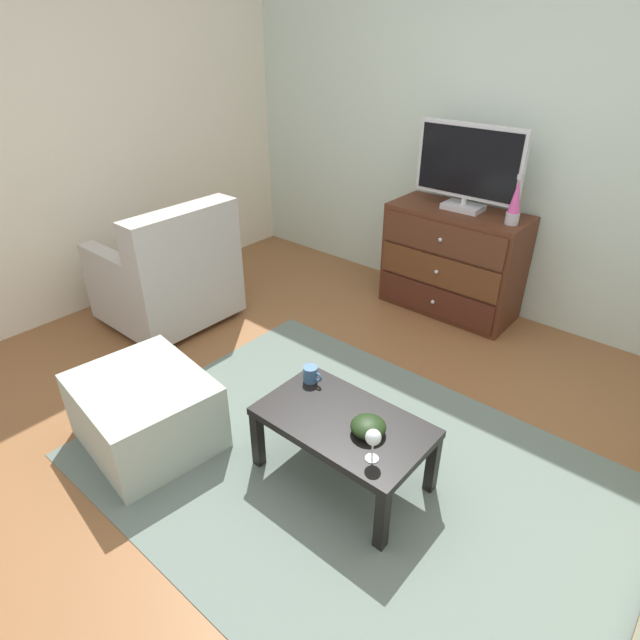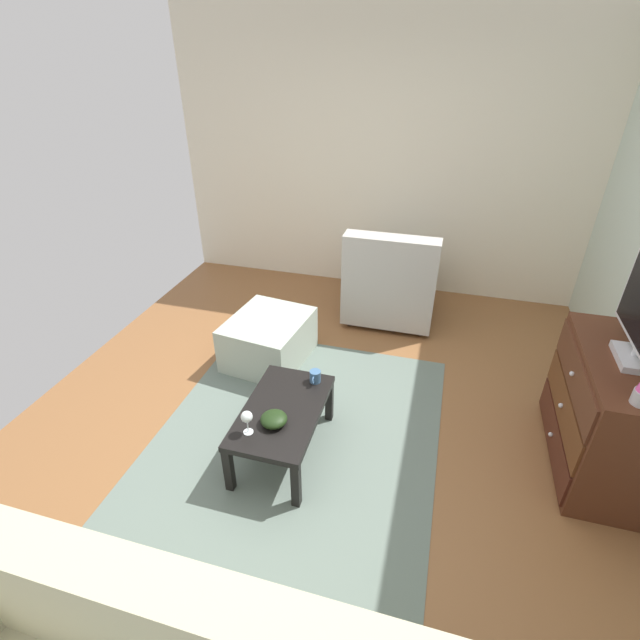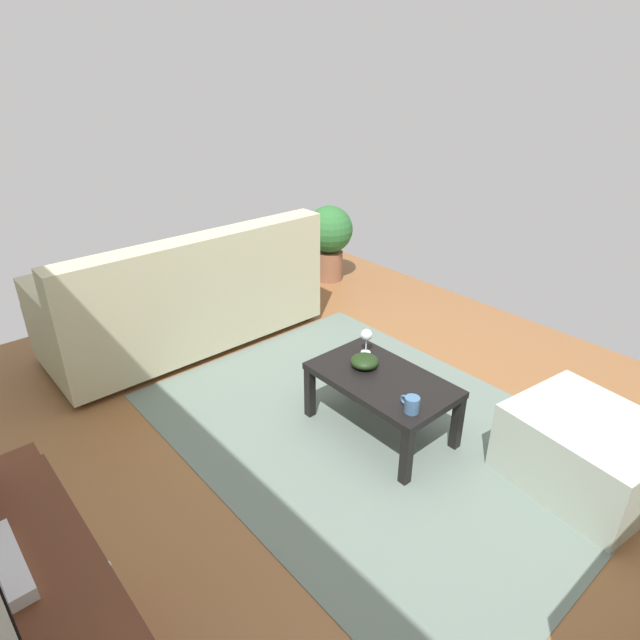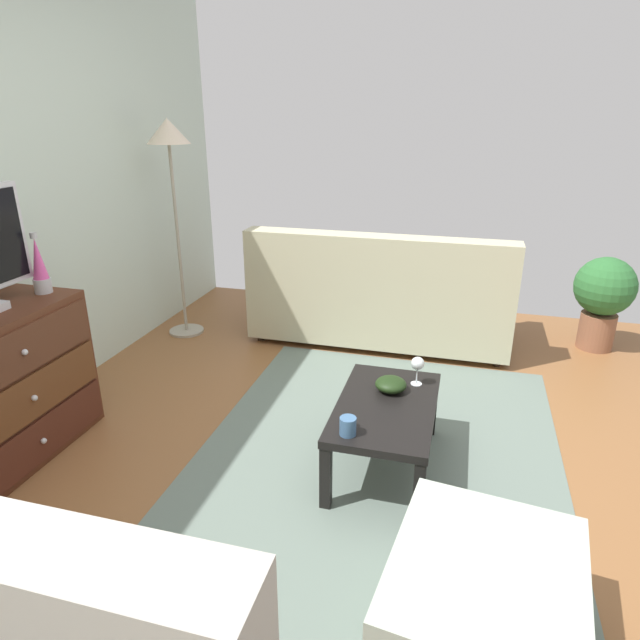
% 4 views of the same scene
% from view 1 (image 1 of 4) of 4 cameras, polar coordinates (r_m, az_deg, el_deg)
% --- Properties ---
extents(ground_plane, '(5.55, 4.47, 0.05)m').
position_cam_1_polar(ground_plane, '(2.98, 2.54, -12.74)').
color(ground_plane, brown).
extents(wall_accent_rear, '(5.55, 0.12, 2.75)m').
position_cam_1_polar(wall_accent_rear, '(4.02, 21.98, 19.08)').
color(wall_accent_rear, silver).
rests_on(wall_accent_rear, ground_plane).
extents(wall_plain_left, '(0.12, 4.47, 2.75)m').
position_cam_1_polar(wall_plain_left, '(4.28, -26.39, 18.75)').
color(wall_plain_left, silver).
rests_on(wall_plain_left, ground_plane).
extents(area_rug, '(2.60, 1.90, 0.01)m').
position_cam_1_polar(area_rug, '(2.76, 3.28, -16.26)').
color(area_rug, slate).
rests_on(area_rug, ground_plane).
extents(dresser, '(1.01, 0.49, 0.81)m').
position_cam_1_polar(dresser, '(4.11, 14.28, 6.21)').
color(dresser, '#4F2817').
rests_on(dresser, ground_plane).
extents(tv, '(0.78, 0.18, 0.59)m').
position_cam_1_polar(tv, '(3.90, 15.95, 15.92)').
color(tv, silver).
rests_on(tv, dresser).
extents(lava_lamp, '(0.09, 0.09, 0.33)m').
position_cam_1_polar(lava_lamp, '(3.74, 20.57, 11.92)').
color(lava_lamp, '#B7B7BC').
rests_on(lava_lamp, dresser).
extents(coffee_table, '(0.82, 0.48, 0.37)m').
position_cam_1_polar(coffee_table, '(2.53, 2.57, -11.67)').
color(coffee_table, black).
rests_on(coffee_table, ground_plane).
extents(wine_glass, '(0.07, 0.07, 0.16)m').
position_cam_1_polar(wine_glass, '(2.24, 5.84, -12.75)').
color(wine_glass, silver).
rests_on(wine_glass, coffee_table).
extents(mug, '(0.11, 0.08, 0.08)m').
position_cam_1_polar(mug, '(2.70, -1.01, -5.95)').
color(mug, '#3F658F').
rests_on(mug, coffee_table).
extents(bowl_decorative, '(0.16, 0.16, 0.07)m').
position_cam_1_polar(bowl_decorative, '(2.41, 5.30, -11.52)').
color(bowl_decorative, black).
rests_on(bowl_decorative, coffee_table).
extents(armchair, '(0.80, 0.83, 0.92)m').
position_cam_1_polar(armchair, '(3.98, -16.10, 4.52)').
color(armchair, '#332319').
rests_on(armchair, ground_plane).
extents(ottoman, '(0.77, 0.68, 0.39)m').
position_cam_1_polar(ottoman, '(2.95, -18.55, -9.46)').
color(ottoman, '#A8B4A5').
rests_on(ottoman, ground_plane).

